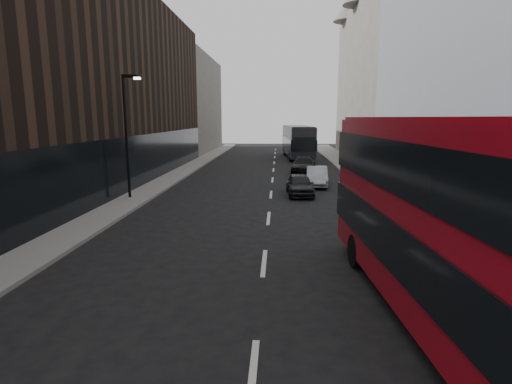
# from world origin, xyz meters

# --- Properties ---
(sidewalk_right) EXTENTS (3.00, 80.00, 0.15)m
(sidewalk_right) POSITION_xyz_m (7.50, 25.00, 0.07)
(sidewalk_right) COLOR slate
(sidewalk_right) RESTS_ON ground
(sidewalk_left) EXTENTS (2.00, 80.00, 0.15)m
(sidewalk_left) POSITION_xyz_m (-8.00, 25.00, 0.07)
(sidewalk_left) COLOR slate
(sidewalk_left) RESTS_ON ground
(building_modern_block) EXTENTS (5.03, 22.00, 20.00)m
(building_modern_block) POSITION_xyz_m (11.47, 21.00, 9.90)
(building_modern_block) COLOR #93989D
(building_modern_block) RESTS_ON ground
(building_victorian) EXTENTS (6.50, 24.00, 21.00)m
(building_victorian) POSITION_xyz_m (11.38, 44.00, 9.66)
(building_victorian) COLOR #615C56
(building_victorian) RESTS_ON ground
(building_left_mid) EXTENTS (5.00, 24.00, 14.00)m
(building_left_mid) POSITION_xyz_m (-11.50, 30.00, 7.00)
(building_left_mid) COLOR black
(building_left_mid) RESTS_ON ground
(building_left_far) EXTENTS (5.00, 20.00, 13.00)m
(building_left_far) POSITION_xyz_m (-11.50, 52.00, 6.50)
(building_left_far) COLOR #615C56
(building_left_far) RESTS_ON ground
(street_lamp) EXTENTS (1.06, 0.22, 7.00)m
(street_lamp) POSITION_xyz_m (-8.22, 18.00, 4.18)
(street_lamp) COLOR black
(street_lamp) RESTS_ON sidewalk_left
(red_bus) EXTENTS (3.60, 12.02, 4.79)m
(red_bus) POSITION_xyz_m (4.43, 4.15, 2.66)
(red_bus) COLOR maroon
(red_bus) RESTS_ON ground
(grey_bus) EXTENTS (3.57, 11.94, 3.80)m
(grey_bus) POSITION_xyz_m (2.71, 43.13, 2.04)
(grey_bus) COLOR black
(grey_bus) RESTS_ON ground
(car_a) EXTENTS (1.75, 3.97, 1.33)m
(car_a) POSITION_xyz_m (1.79, 20.00, 0.66)
(car_a) COLOR black
(car_a) RESTS_ON ground
(car_b) EXTENTS (1.71, 4.21, 1.36)m
(car_b) POSITION_xyz_m (3.18, 23.52, 0.68)
(car_b) COLOR gray
(car_b) RESTS_ON ground
(car_c) EXTENTS (2.47, 5.02, 1.40)m
(car_c) POSITION_xyz_m (2.65, 30.13, 0.70)
(car_c) COLOR black
(car_c) RESTS_ON ground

